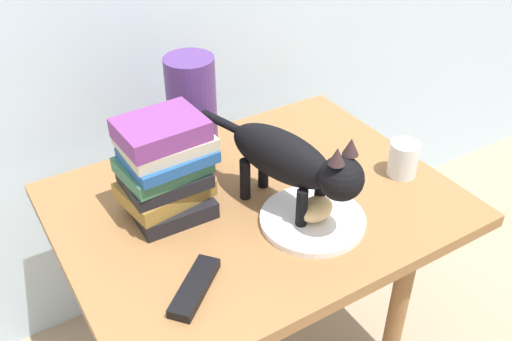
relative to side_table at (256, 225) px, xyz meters
The scene contains 8 objects.
side_table is the anchor object (origin of this frame).
plate 0.16m from the side_table, 64.48° to the right, with size 0.23×0.23×0.01m, color white.
bread_roll 0.19m from the side_table, 64.67° to the right, with size 0.08×0.06×0.05m, color #E0BC7A.
cat 0.22m from the side_table, 60.26° to the right, with size 0.17×0.47×0.23m.
book_stack 0.27m from the side_table, 159.49° to the left, with size 0.20×0.16×0.23m.
green_vase 0.31m from the side_table, 97.72° to the left, with size 0.12×0.12×0.26m, color #4C2D72.
candle_jar 0.38m from the side_table, 15.35° to the right, with size 0.07×0.07×0.08m.
tv_remote 0.31m from the side_table, 143.92° to the right, with size 0.15×0.04×0.02m, color black.
Camera 1 is at (-0.53, -0.85, 1.37)m, focal length 39.86 mm.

